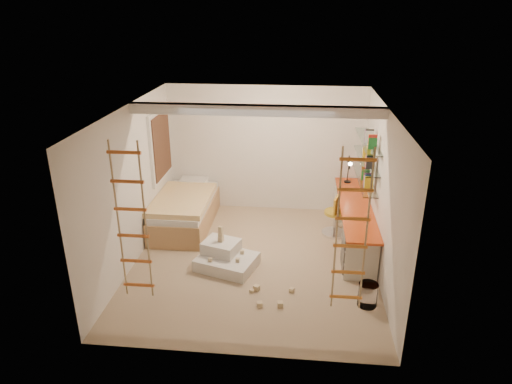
# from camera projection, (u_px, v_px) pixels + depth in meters

# --- Properties ---
(floor) EXTENTS (4.50, 4.50, 0.00)m
(floor) POSITION_uv_depth(u_px,v_px,m) (254.00, 261.00, 7.74)
(floor) COLOR tan
(floor) RESTS_ON ground
(ceiling_beam) EXTENTS (4.00, 0.18, 0.16)m
(ceiling_beam) POSITION_uv_depth(u_px,v_px,m) (256.00, 110.00, 7.06)
(ceiling_beam) COLOR white
(ceiling_beam) RESTS_ON ceiling
(window_frame) EXTENTS (0.06, 1.15, 1.35)m
(window_frame) POSITION_uv_depth(u_px,v_px,m) (160.00, 145.00, 8.72)
(window_frame) COLOR white
(window_frame) RESTS_ON wall_left
(window_blind) EXTENTS (0.02, 1.00, 1.20)m
(window_blind) POSITION_uv_depth(u_px,v_px,m) (162.00, 145.00, 8.71)
(window_blind) COLOR #4C2D1E
(window_blind) RESTS_ON window_frame
(rope_ladder_left) EXTENTS (0.41, 0.04, 2.13)m
(rope_ladder_left) POSITION_uv_depth(u_px,v_px,m) (132.00, 223.00, 5.68)
(rope_ladder_left) COLOR #CF5A23
(rope_ladder_left) RESTS_ON ceiling
(rope_ladder_right) EXTENTS (0.41, 0.04, 2.13)m
(rope_ladder_right) POSITION_uv_depth(u_px,v_px,m) (351.00, 233.00, 5.43)
(rope_ladder_right) COLOR orange
(rope_ladder_right) RESTS_ON ceiling
(waste_bin) EXTENTS (0.28, 0.28, 0.35)m
(waste_bin) POSITION_uv_depth(u_px,v_px,m) (368.00, 295.00, 6.54)
(waste_bin) COLOR white
(waste_bin) RESTS_ON floor
(desk) EXTENTS (0.56, 2.80, 0.75)m
(desk) POSITION_uv_depth(u_px,v_px,m) (354.00, 222.00, 8.22)
(desk) COLOR #D24818
(desk) RESTS_ON floor
(shelves) EXTENTS (0.25, 1.80, 0.71)m
(shelves) POSITION_uv_depth(u_px,v_px,m) (366.00, 160.00, 8.04)
(shelves) COLOR white
(shelves) RESTS_ON wall_right
(bed) EXTENTS (1.02, 2.00, 0.69)m
(bed) POSITION_uv_depth(u_px,v_px,m) (185.00, 210.00, 8.88)
(bed) COLOR #AD7F51
(bed) RESTS_ON floor
(task_lamp) EXTENTS (0.14, 0.36, 0.57)m
(task_lamp) POSITION_uv_depth(u_px,v_px,m) (349.00, 166.00, 8.83)
(task_lamp) COLOR black
(task_lamp) RESTS_ON desk
(swivel_chair) EXTENTS (0.57, 0.57, 0.77)m
(swivel_chair) POSITION_uv_depth(u_px,v_px,m) (335.00, 221.00, 8.55)
(swivel_chair) COLOR gold
(swivel_chair) RESTS_ON floor
(play_platform) EXTENTS (1.08, 0.95, 0.41)m
(play_platform) POSITION_uv_depth(u_px,v_px,m) (225.00, 258.00, 7.54)
(play_platform) COLOR silver
(play_platform) RESTS_ON floor
(toy_blocks) EXTENTS (1.39, 1.23, 0.68)m
(toy_blocks) POSITION_uv_depth(u_px,v_px,m) (242.00, 267.00, 7.15)
(toy_blocks) COLOR #CCB284
(toy_blocks) RESTS_ON floor
(books) EXTENTS (0.14, 0.70, 0.92)m
(books) POSITION_uv_depth(u_px,v_px,m) (366.00, 156.00, 8.01)
(books) COLOR yellow
(books) RESTS_ON shelves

